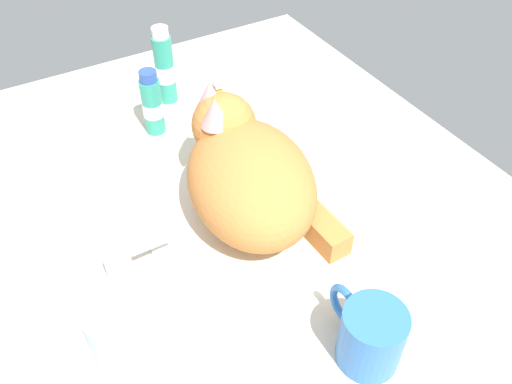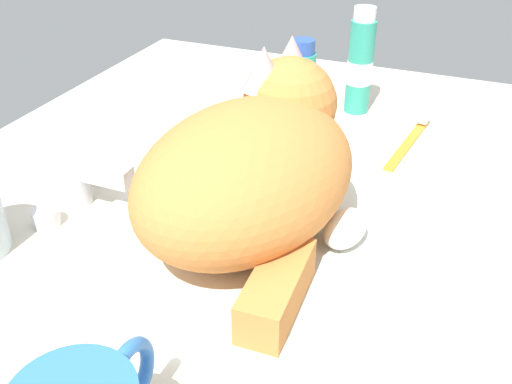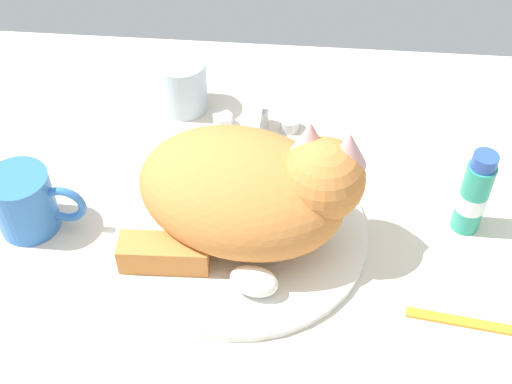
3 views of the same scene
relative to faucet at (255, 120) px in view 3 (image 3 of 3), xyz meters
The scene contains 8 objects.
ground_plane 19.63cm from the faucet, 90.00° to the right, with size 110.00×82.50×3.00cm, color beige.
sink_basin 19.35cm from the faucet, 90.00° to the right, with size 31.00×31.00×1.03cm, color silver.
faucet is the anchor object (origin of this frame).
cat 20.46cm from the faucet, 85.90° to the right, with size 28.92×22.67×16.39cm.
coffee_mug 32.97cm from the faucet, 142.57° to the right, with size 11.51×7.49×8.28cm.
rinse_cup 12.11cm from the faucet, 156.45° to the left, with size 7.07×7.07×7.89cm.
toothpaste_bottle 31.80cm from the faucet, 29.23° to the right, with size 3.55×3.55×12.00cm.
toothbrush 41.43cm from the faucet, 47.08° to the right, with size 15.57×3.30×1.60cm.
Camera 3 is at (6.61, -55.18, 65.31)cm, focal length 48.48 mm.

